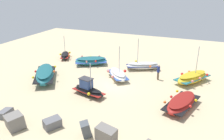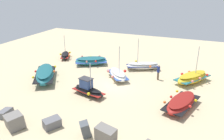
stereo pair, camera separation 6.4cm
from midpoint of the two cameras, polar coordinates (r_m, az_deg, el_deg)
The scene contains 11 objects.
ground_plane at distance 23.87m, azimuth 0.32°, elevation -3.97°, with size 50.25×50.25×0.00m, color #C6B289.
fishing_boat_0 at distance 25.30m, azimuth 1.54°, elevation -1.20°, with size 3.46×3.71×4.01m.
fishing_boat_1 at distance 25.91m, azimuth 19.92°, elevation -1.84°, with size 3.83×4.67×4.05m.
fishing_boat_2 at distance 20.47m, azimuth 17.39°, elevation -8.03°, with size 3.01×4.83×0.97m.
fishing_boat_3 at distance 29.77m, azimuth -5.31°, elevation 2.32°, with size 4.52×3.55×1.10m.
fishing_boat_4 at distance 28.45m, azimuth 7.96°, elevation 1.11°, with size 4.49×3.29×4.02m.
fishing_boat_5 at distance 33.12m, azimuth -11.83°, elevation 3.67°, with size 2.37×3.17×3.25m.
fishing_boat_6 at distance 26.07m, azimuth -16.67°, elevation -1.07°, with size 4.61×5.66×1.34m.
fishing_boat_7 at distance 21.76m, azimuth -6.05°, elevation -5.03°, with size 3.64×1.93×3.40m.
person_walking at distance 25.41m, azimuth 11.84°, elevation -0.30°, with size 0.32×0.32×1.78m.
breakwater_rocks at distance 16.59m, azimuth -9.82°, elevation -14.90°, with size 21.60×2.74×1.27m.
Camera 2 is at (-8.11, 20.00, 10.19)m, focal length 35.76 mm.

